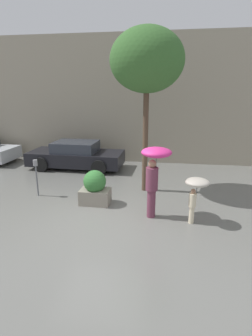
{
  "coord_description": "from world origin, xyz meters",
  "views": [
    {
      "loc": [
        1.68,
        -6.4,
        3.42
      ],
      "look_at": [
        0.46,
        1.6,
        1.05
      ],
      "focal_mm": 28.0,
      "sensor_mm": 36.0,
      "label": 1
    }
  ],
  "objects_px": {
    "parked_car_near": "(76,156)",
    "street_tree": "(147,61)",
    "person_child": "(196,188)",
    "person_adult": "(155,167)",
    "parking_meter": "(36,170)",
    "planter_box": "(95,188)"
  },
  "relations": [
    {
      "from": "parked_car_near",
      "to": "street_tree",
      "type": "distance_m",
      "value": 5.57
    },
    {
      "from": "person_child",
      "to": "parked_car_near",
      "type": "bearing_deg",
      "value": 124.72
    },
    {
      "from": "person_adult",
      "to": "parking_meter",
      "type": "distance_m",
      "value": 4.1
    },
    {
      "from": "parking_meter",
      "to": "person_adult",
      "type": "bearing_deg",
      "value": -13.22
    },
    {
      "from": "person_child",
      "to": "parked_car_near",
      "type": "xyz_separation_m",
      "value": [
        -4.88,
        4.65,
        -0.43
      ]
    },
    {
      "from": "person_adult",
      "to": "planter_box",
      "type": "bearing_deg",
      "value": 112.94
    },
    {
      "from": "street_tree",
      "to": "parking_meter",
      "type": "height_order",
      "value": "street_tree"
    },
    {
      "from": "person_adult",
      "to": "street_tree",
      "type": "distance_m",
      "value": 3.53
    },
    {
      "from": "parked_car_near",
      "to": "parking_meter",
      "type": "bearing_deg",
      "value": 178.55
    },
    {
      "from": "person_adult",
      "to": "parked_car_near",
      "type": "relative_size",
      "value": 0.46
    },
    {
      "from": "planter_box",
      "to": "parked_car_near",
      "type": "height_order",
      "value": "parked_car_near"
    },
    {
      "from": "planter_box",
      "to": "person_adult",
      "type": "distance_m",
      "value": 2.16
    },
    {
      "from": "person_child",
      "to": "parking_meter",
      "type": "height_order",
      "value": "person_child"
    },
    {
      "from": "planter_box",
      "to": "person_child",
      "type": "relative_size",
      "value": 0.86
    },
    {
      "from": "planter_box",
      "to": "person_child",
      "type": "xyz_separation_m",
      "value": [
        2.96,
        -0.85,
        0.48
      ]
    },
    {
      "from": "parked_car_near",
      "to": "parking_meter",
      "type": "xyz_separation_m",
      "value": [
        -0.18,
        -3.45,
        0.33
      ]
    },
    {
      "from": "parked_car_near",
      "to": "parking_meter",
      "type": "height_order",
      "value": "parking_meter"
    },
    {
      "from": "parking_meter",
      "to": "person_child",
      "type": "bearing_deg",
      "value": -13.3
    },
    {
      "from": "street_tree",
      "to": "parking_meter",
      "type": "bearing_deg",
      "value": -163.08
    },
    {
      "from": "parked_car_near",
      "to": "person_child",
      "type": "bearing_deg",
      "value": -132.02
    },
    {
      "from": "person_adult",
      "to": "person_child",
      "type": "xyz_separation_m",
      "value": [
        1.1,
        -0.27,
        -0.46
      ]
    },
    {
      "from": "parking_meter",
      "to": "street_tree",
      "type": "bearing_deg",
      "value": 16.92
    }
  ]
}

